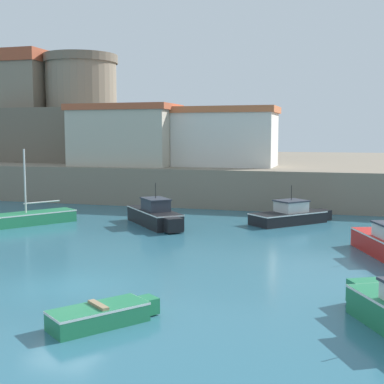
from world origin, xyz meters
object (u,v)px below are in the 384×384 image
(church, at_px, (27,104))
(harbor_shed_mid_row, at_px, (125,135))
(motorboat_black_5, at_px, (291,215))
(dinghy_green_6, at_px, (102,314))
(harbor_shed_near_wharf, at_px, (225,136))
(fortress, at_px, (82,125))
(sailboat_green_0, at_px, (30,218))
(motorboat_black_3, at_px, (155,215))

(church, bearing_deg, harbor_shed_mid_row, -35.51)
(motorboat_black_5, bearing_deg, dinghy_green_6, -99.86)
(harbor_shed_near_wharf, bearing_deg, fortress, 157.96)
(motorboat_black_5, relative_size, dinghy_green_6, 1.60)
(sailboat_green_0, height_order, motorboat_black_5, sailboat_green_0)
(motorboat_black_5, distance_m, church, 37.76)
(fortress, xyz_separation_m, harbor_shed_near_wharf, (16.00, -6.48, -1.05))
(church, xyz_separation_m, fortress, (8.89, -4.09, -2.37))
(dinghy_green_6, distance_m, church, 48.42)
(motorboat_black_5, bearing_deg, harbor_shed_mid_row, 151.12)
(motorboat_black_5, height_order, fortress, fortress)
(fortress, bearing_deg, harbor_shed_near_wharf, -22.04)
(harbor_shed_near_wharf, bearing_deg, sailboat_green_0, -121.78)
(motorboat_black_3, distance_m, church, 33.72)
(sailboat_green_0, relative_size, motorboat_black_5, 1.08)
(motorboat_black_5, relative_size, fortress, 0.38)
(motorboat_black_5, xyz_separation_m, harbor_shed_near_wharf, (-6.18, 9.30, 4.67))
(motorboat_black_5, height_order, dinghy_green_6, motorboat_black_5)
(motorboat_black_3, bearing_deg, harbor_shed_near_wharf, 83.47)
(motorboat_black_5, distance_m, harbor_shed_mid_row, 16.89)
(sailboat_green_0, relative_size, harbor_shed_mid_row, 0.64)
(dinghy_green_6, relative_size, fortress, 0.24)
(harbor_shed_mid_row, bearing_deg, church, 144.49)
(dinghy_green_6, height_order, harbor_shed_mid_row, harbor_shed_mid_row)
(motorboat_black_5, relative_size, harbor_shed_mid_row, 0.59)
(dinghy_green_6, xyz_separation_m, harbor_shed_near_wharf, (-2.90, 28.21, 4.86))
(sailboat_green_0, height_order, fortress, fortress)
(dinghy_green_6, bearing_deg, harbor_shed_mid_row, 112.17)
(dinghy_green_6, xyz_separation_m, church, (-27.78, 38.78, 8.29))
(harbor_shed_mid_row, bearing_deg, dinghy_green_6, -67.83)
(motorboat_black_3, distance_m, motorboat_black_5, 8.15)
(motorboat_black_3, xyz_separation_m, harbor_shed_mid_row, (-6.59, 10.79, 4.68))
(harbor_shed_mid_row, bearing_deg, motorboat_black_3, -58.56)
(church, distance_m, harbor_shed_near_wharf, 27.26)
(sailboat_green_0, height_order, harbor_shed_near_wharf, harbor_shed_near_wharf)
(fortress, relative_size, harbor_shed_near_wharf, 1.61)
(motorboat_black_3, bearing_deg, harbor_shed_mid_row, 121.44)
(sailboat_green_0, distance_m, motorboat_black_5, 15.63)
(sailboat_green_0, distance_m, dinghy_green_6, 18.31)
(motorboat_black_5, xyz_separation_m, dinghy_green_6, (-3.29, -18.91, -0.20))
(motorboat_black_3, relative_size, dinghy_green_6, 1.68)
(motorboat_black_3, bearing_deg, dinghy_green_6, -74.91)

